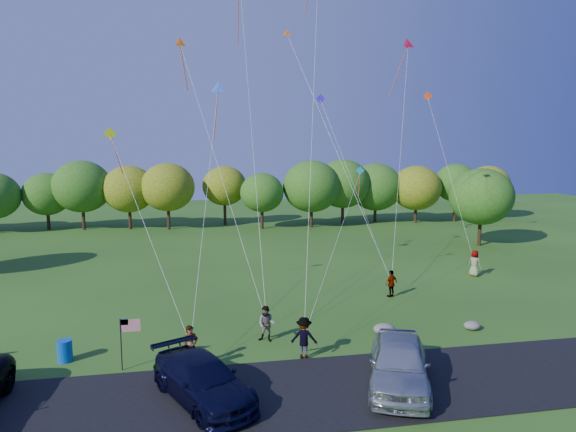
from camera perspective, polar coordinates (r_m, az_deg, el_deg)
name	(u,v)px	position (r m, az deg, el deg)	size (l,w,h in m)	color
ground	(265,354)	(24.47, -2.62, -15.04)	(140.00, 140.00, 0.00)	#295317
asphalt_lane	(279,394)	(20.87, -0.99, -19.16)	(44.00, 6.00, 0.06)	black
treeline	(199,189)	(58.84, -9.86, 2.93)	(74.74, 27.62, 8.10)	#392314
minivan_navy	(203,380)	(20.28, -9.45, -17.54)	(2.21, 5.44, 1.58)	black
minivan_silver	(399,363)	(21.43, 12.23, -15.66)	(2.28, 5.66, 1.93)	#ACB1B7
flyer_a	(191,346)	(23.19, -10.76, -14.04)	(0.67, 0.44, 1.85)	#4C4C59
flyer_b	(266,324)	(25.59, -2.41, -11.88)	(0.86, 0.67, 1.77)	#4C4C59
flyer_c	(304,338)	(23.66, 1.79, -13.37)	(1.23, 0.71, 1.90)	#4C4C59
flyer_d	(391,283)	(33.39, 11.41, -7.36)	(1.01, 0.42, 1.73)	#4C4C59
flyer_e	(474,263)	(40.19, 20.01, -4.96)	(0.95, 0.62, 1.94)	#4C4C59
trash_barrel	(65,351)	(25.49, -23.56, -13.57)	(0.65, 0.65, 0.97)	#0C4EB5
flag_assembly	(127,332)	(23.27, -17.51, -12.18)	(0.84, 0.55, 2.27)	black
boulder_near	(384,329)	(27.12, 10.62, -12.23)	(1.10, 0.86, 0.55)	gray
boulder_far	(472,325)	(28.93, 19.77, -11.38)	(0.87, 0.73, 0.45)	gray
kites_aloft	(289,8)	(37.19, 0.11, 22.10)	(22.55, 9.47, 17.51)	red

